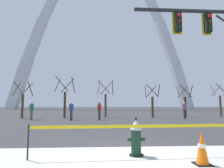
{
  "coord_description": "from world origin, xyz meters",
  "views": [
    {
      "loc": [
        -0.53,
        -5.99,
        1.33
      ],
      "look_at": [
        0.12,
        5.0,
        2.5
      ],
      "focal_mm": 31.32,
      "sensor_mm": 36.0,
      "label": 1
    }
  ],
  "objects_px": {
    "pedestrian_walking_right": "(71,111)",
    "pedestrian_near_trees": "(184,110)",
    "traffic_cone_by_hydrant": "(202,148)",
    "fire_hydrant": "(136,138)",
    "pedestrian_walking_left": "(99,111)",
    "monument_arch": "(102,34)",
    "pedestrian_standing_center": "(32,111)"
  },
  "relations": [
    {
      "from": "fire_hydrant",
      "to": "traffic_cone_by_hydrant",
      "type": "relative_size",
      "value": 1.36
    },
    {
      "from": "pedestrian_walking_left",
      "to": "pedestrian_standing_center",
      "type": "distance_m",
      "value": 5.97
    },
    {
      "from": "fire_hydrant",
      "to": "monument_arch",
      "type": "bearing_deg",
      "value": 90.42
    },
    {
      "from": "pedestrian_walking_left",
      "to": "pedestrian_near_trees",
      "type": "distance_m",
      "value": 8.24
    },
    {
      "from": "pedestrian_walking_right",
      "to": "pedestrian_near_trees",
      "type": "bearing_deg",
      "value": 8.35
    },
    {
      "from": "traffic_cone_by_hydrant",
      "to": "pedestrian_walking_left",
      "type": "distance_m",
      "value": 13.3
    },
    {
      "from": "traffic_cone_by_hydrant",
      "to": "pedestrian_walking_left",
      "type": "xyz_separation_m",
      "value": [
        -2.35,
        13.08,
        0.46
      ]
    },
    {
      "from": "pedestrian_walking_left",
      "to": "pedestrian_near_trees",
      "type": "bearing_deg",
      "value": 7.28
    },
    {
      "from": "pedestrian_walking_left",
      "to": "monument_arch",
      "type": "bearing_deg",
      "value": 89.19
    },
    {
      "from": "traffic_cone_by_hydrant",
      "to": "pedestrian_standing_center",
      "type": "distance_m",
      "value": 15.74
    },
    {
      "from": "pedestrian_near_trees",
      "to": "pedestrian_standing_center",
      "type": "bearing_deg",
      "value": -176.9
    },
    {
      "from": "monument_arch",
      "to": "pedestrian_near_trees",
      "type": "height_order",
      "value": "monument_arch"
    },
    {
      "from": "traffic_cone_by_hydrant",
      "to": "monument_arch",
      "type": "relative_size",
      "value": 0.01
    },
    {
      "from": "fire_hydrant",
      "to": "pedestrian_walking_right",
      "type": "relative_size",
      "value": 0.62
    },
    {
      "from": "pedestrian_walking_right",
      "to": "pedestrian_near_trees",
      "type": "relative_size",
      "value": 1.0
    },
    {
      "from": "traffic_cone_by_hydrant",
      "to": "pedestrian_walking_right",
      "type": "relative_size",
      "value": 0.46
    },
    {
      "from": "pedestrian_standing_center",
      "to": "pedestrian_walking_right",
      "type": "bearing_deg",
      "value": -12.35
    },
    {
      "from": "pedestrian_walking_right",
      "to": "pedestrian_near_trees",
      "type": "xyz_separation_m",
      "value": [
        10.56,
        1.55,
        0.0
      ]
    },
    {
      "from": "fire_hydrant",
      "to": "pedestrian_walking_left",
      "type": "xyz_separation_m",
      "value": [
        -1.02,
        12.24,
        0.35
      ]
    },
    {
      "from": "traffic_cone_by_hydrant",
      "to": "pedestrian_walking_right",
      "type": "distance_m",
      "value": 13.44
    },
    {
      "from": "traffic_cone_by_hydrant",
      "to": "pedestrian_near_trees",
      "type": "relative_size",
      "value": 0.46
    },
    {
      "from": "fire_hydrant",
      "to": "pedestrian_standing_center",
      "type": "height_order",
      "value": "pedestrian_standing_center"
    },
    {
      "from": "pedestrian_walking_right",
      "to": "fire_hydrant",
      "type": "bearing_deg",
      "value": -73.8
    },
    {
      "from": "pedestrian_walking_left",
      "to": "pedestrian_walking_right",
      "type": "relative_size",
      "value": 1.0
    },
    {
      "from": "pedestrian_standing_center",
      "to": "traffic_cone_by_hydrant",
      "type": "bearing_deg",
      "value": -58.1
    },
    {
      "from": "traffic_cone_by_hydrant",
      "to": "fire_hydrant",
      "type": "bearing_deg",
      "value": 147.7
    },
    {
      "from": "pedestrian_standing_center",
      "to": "pedestrian_near_trees",
      "type": "distance_m",
      "value": 14.16
    },
    {
      "from": "traffic_cone_by_hydrant",
      "to": "pedestrian_near_trees",
      "type": "bearing_deg",
      "value": 67.6
    },
    {
      "from": "fire_hydrant",
      "to": "pedestrian_walking_left",
      "type": "height_order",
      "value": "pedestrian_walking_left"
    },
    {
      "from": "pedestrian_walking_right",
      "to": "pedestrian_near_trees",
      "type": "distance_m",
      "value": 10.67
    },
    {
      "from": "fire_hydrant",
      "to": "traffic_cone_by_hydrant",
      "type": "distance_m",
      "value": 1.57
    },
    {
      "from": "monument_arch",
      "to": "pedestrian_walking_right",
      "type": "bearing_deg",
      "value": -93.9
    }
  ]
}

